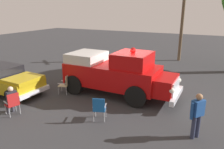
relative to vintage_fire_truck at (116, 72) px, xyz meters
The scene contains 10 objects.
ground_plane 1.42m from the vintage_fire_truck, 153.42° to the left, with size 60.00×60.00×0.00m, color #333335.
vintage_fire_truck is the anchor object (origin of this frame).
classic_hot_rod 5.96m from the vintage_fire_truck, 66.17° to the right, with size 2.09×4.44×1.46m.
lawn_chair_near_truck 5.07m from the vintage_fire_truck, 35.13° to the right, with size 0.63×0.62×1.02m.
lawn_chair_by_car 3.05m from the vintage_fire_truck, 12.16° to the left, with size 0.64×0.64×1.02m.
lawn_chair_spare 2.76m from the vintage_fire_truck, 65.50° to the right, with size 0.62×0.62×1.02m.
spectator_seated 5.10m from the vintage_fire_truck, 36.57° to the right, with size 0.52×0.62×1.29m.
spectator_standing 4.93m from the vintage_fire_truck, 59.85° to the left, with size 0.58×0.46×1.68m.
utility_pole 9.94m from the vintage_fire_truck, behind, with size 1.09×1.45×6.64m.
traffic_cone 3.45m from the vintage_fire_truck, 156.56° to the left, with size 0.40×0.40×0.64m.
Camera 1 is at (10.48, 4.26, 4.42)m, focal length 34.71 mm.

